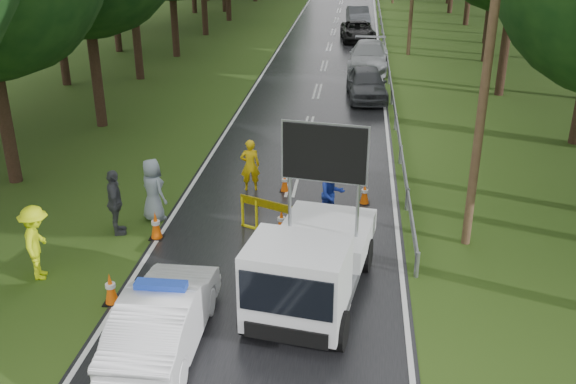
# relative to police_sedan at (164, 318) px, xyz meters

# --- Properties ---
(ground) EXTENTS (160.00, 160.00, 0.00)m
(ground) POSITION_rel_police_sedan_xyz_m (1.75, 3.43, -0.71)
(ground) COLOR #284513
(ground) RESTS_ON ground
(road) EXTENTS (7.00, 140.00, 0.02)m
(road) POSITION_rel_police_sedan_xyz_m (1.75, 33.43, -0.70)
(road) COLOR black
(road) RESTS_ON ground
(guardrail) EXTENTS (0.12, 60.06, 0.70)m
(guardrail) POSITION_rel_police_sedan_xyz_m (5.45, 33.10, -0.17)
(guardrail) COLOR gray
(guardrail) RESTS_ON ground
(utility_pole_near) EXTENTS (1.40, 0.24, 10.00)m
(utility_pole_near) POSITION_rel_police_sedan_xyz_m (6.95, 5.43, 4.35)
(utility_pole_near) COLOR #4A3322
(utility_pole_near) RESTS_ON ground
(police_sedan) EXTENTS (1.52, 4.31, 1.56)m
(police_sedan) POSITION_rel_police_sedan_xyz_m (0.00, 0.00, 0.00)
(police_sedan) COLOR white
(police_sedan) RESTS_ON ground
(work_truck) EXTENTS (2.96, 5.28, 3.99)m
(work_truck) POSITION_rel_police_sedan_xyz_m (2.88, 1.89, 0.37)
(work_truck) COLOR gray
(work_truck) RESTS_ON ground
(barrier) EXTENTS (2.29, 1.05, 1.03)m
(barrier) POSITION_rel_police_sedan_xyz_m (1.72, 5.26, 0.06)
(barrier) COLOR yellow
(barrier) RESTS_ON ground
(officer) EXTENTS (0.72, 0.56, 1.75)m
(officer) POSITION_rel_police_sedan_xyz_m (0.42, 8.43, 0.16)
(officer) COLOR yellow
(officer) RESTS_ON ground
(civilian) EXTENTS (1.03, 0.97, 1.69)m
(civilian) POSITION_rel_police_sedan_xyz_m (3.17, 6.43, 0.13)
(civilian) COLOR #1930A7
(civilian) RESTS_ON ground
(bystander_left) EXTENTS (1.06, 1.41, 1.94)m
(bystander_left) POSITION_rel_police_sedan_xyz_m (-3.90, 2.40, 0.26)
(bystander_left) COLOR #D1ED0C
(bystander_left) RESTS_ON ground
(bystander_mid) EXTENTS (0.84, 1.22, 1.92)m
(bystander_mid) POSITION_rel_police_sedan_xyz_m (-2.84, 4.93, 0.25)
(bystander_mid) COLOR #404348
(bystander_mid) RESTS_ON ground
(bystander_right) EXTENTS (1.11, 1.05, 1.91)m
(bystander_right) POSITION_rel_police_sedan_xyz_m (-2.05, 5.93, 0.24)
(bystander_right) COLOR gray
(bystander_right) RESTS_ON ground
(queue_car_first) EXTENTS (2.21, 4.65, 1.54)m
(queue_car_first) POSITION_rel_police_sedan_xyz_m (4.22, 20.30, 0.06)
(queue_car_first) COLOR #3B3E43
(queue_car_first) RESTS_ON ground
(queue_car_second) EXTENTS (2.44, 5.54, 1.58)m
(queue_car_second) POSITION_rel_police_sedan_xyz_m (4.35, 26.74, 0.08)
(queue_car_second) COLOR #A4A6AC
(queue_car_second) RESTS_ON ground
(queue_car_third) EXTENTS (2.71, 5.10, 1.37)m
(queue_car_third) POSITION_rel_police_sedan_xyz_m (3.63, 36.00, -0.03)
(queue_car_third) COLOR black
(queue_car_third) RESTS_ON ground
(queue_car_fourth) EXTENTS (2.11, 4.79, 1.53)m
(queue_car_fourth) POSITION_rel_police_sedan_xyz_m (3.59, 42.63, 0.05)
(queue_car_fourth) COLOR #3C3F44
(queue_car_fourth) RESTS_ON ground
(cone_near_left) EXTENTS (0.38, 0.38, 0.81)m
(cone_near_left) POSITION_rel_police_sedan_xyz_m (-1.72, 1.44, -0.32)
(cone_near_left) COLOR black
(cone_near_left) RESTS_ON ground
(cone_center) EXTENTS (0.36, 0.36, 0.77)m
(cone_center) POSITION_rel_police_sedan_xyz_m (1.80, 5.43, -0.34)
(cone_center) COLOR black
(cone_center) RESTS_ON ground
(cone_far) EXTENTS (0.32, 0.32, 0.68)m
(cone_far) POSITION_rel_police_sedan_xyz_m (1.55, 8.43, -0.38)
(cone_far) COLOR black
(cone_far) RESTS_ON ground
(cone_left_mid) EXTENTS (0.39, 0.39, 0.82)m
(cone_left_mid) POSITION_rel_police_sedan_xyz_m (-1.65, 4.75, -0.31)
(cone_left_mid) COLOR black
(cone_left_mid) RESTS_ON ground
(cone_right) EXTENTS (0.34, 0.34, 0.72)m
(cone_right) POSITION_rel_police_sedan_xyz_m (4.15, 7.74, -0.36)
(cone_right) COLOR black
(cone_right) RESTS_ON ground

